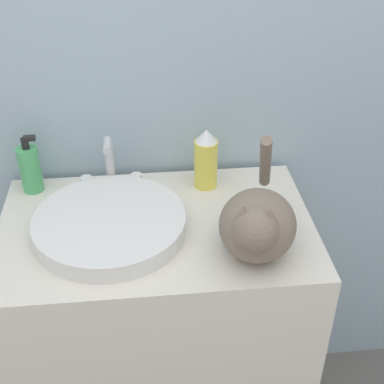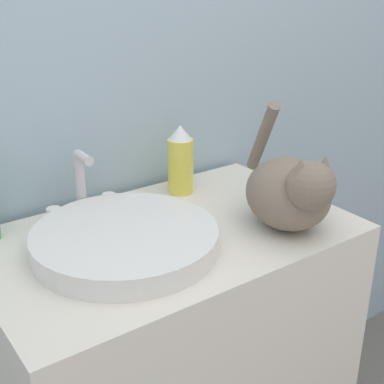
{
  "view_description": "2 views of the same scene",
  "coord_description": "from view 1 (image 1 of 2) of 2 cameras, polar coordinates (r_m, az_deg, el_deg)",
  "views": [
    {
      "loc": [
        -0.02,
        -0.83,
        1.75
      ],
      "look_at": [
        0.09,
        0.24,
        1.02
      ],
      "focal_mm": 50.0,
      "sensor_mm": 36.0,
      "label": 1
    },
    {
      "loc": [
        -0.56,
        -0.62,
        1.45
      ],
      "look_at": [
        0.05,
        0.24,
        1.0
      ],
      "focal_mm": 50.0,
      "sensor_mm": 36.0,
      "label": 2
    }
  ],
  "objects": [
    {
      "name": "wall_back",
      "position": [
        1.46,
        -4.94,
        14.12
      ],
      "size": [
        6.0,
        0.05,
        2.5
      ],
      "color": "#9EB7C6",
      "rests_on": "ground_plane"
    },
    {
      "name": "vanity_cabinet",
      "position": [
        1.68,
        -3.25,
        -15.97
      ],
      "size": [
        0.8,
        0.52,
        0.92
      ],
      "color": "silver",
      "rests_on": "ground_plane"
    },
    {
      "name": "sink_basin",
      "position": [
        1.34,
        -8.76,
        -3.4
      ],
      "size": [
        0.38,
        0.38,
        0.05
      ],
      "color": "white",
      "rests_on": "vanity_cabinet"
    },
    {
      "name": "faucet",
      "position": [
        1.48,
        -8.72,
        2.56
      ],
      "size": [
        0.17,
        0.08,
        0.16
      ],
      "color": "silver",
      "rests_on": "vanity_cabinet"
    },
    {
      "name": "cat",
      "position": [
        1.23,
        6.99,
        -3.4
      ],
      "size": [
        0.23,
        0.34,
        0.26
      ],
      "rotation": [
        0.0,
        0.0,
        -1.87
      ],
      "color": "#7A6B5B",
      "rests_on": "vanity_cabinet"
    },
    {
      "name": "soap_bottle",
      "position": [
        1.52,
        -16.89,
        2.46
      ],
      "size": [
        0.06,
        0.06,
        0.17
      ],
      "color": "#4CB266",
      "rests_on": "vanity_cabinet"
    },
    {
      "name": "spray_bottle",
      "position": [
        1.46,
        1.49,
        3.54
      ],
      "size": [
        0.06,
        0.06,
        0.18
      ],
      "color": "#EADB4C",
      "rests_on": "vanity_cabinet"
    }
  ]
}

